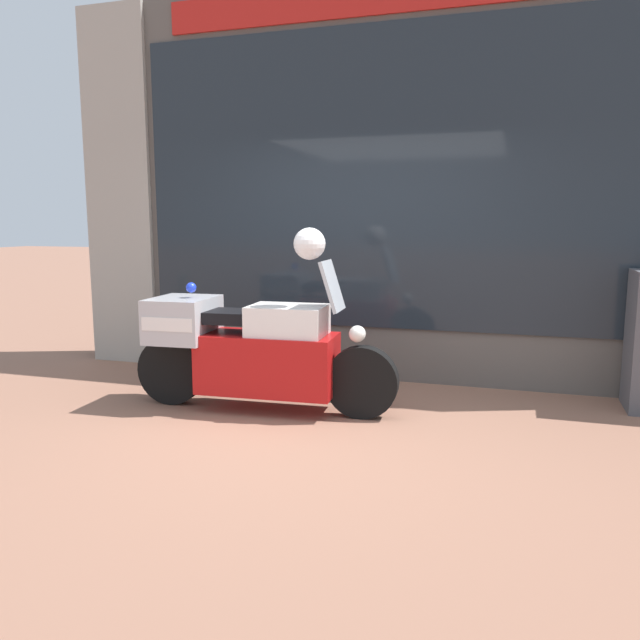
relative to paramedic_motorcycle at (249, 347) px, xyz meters
name	(u,v)px	position (x,y,z in m)	size (l,w,h in m)	color
ground_plane	(312,435)	(0.72, -0.48, -0.54)	(60.00, 60.00, 0.00)	#8E604C
shop_building	(336,186)	(0.33, 1.52, 1.43)	(6.54, 0.55, 3.92)	#56514C
window_display	(402,333)	(1.05, 1.55, -0.08)	(5.28, 0.30, 1.94)	slate
paramedic_motorcycle	(249,347)	(0.00, 0.00, 0.00)	(2.33, 0.66, 1.30)	black
white_helmet	(310,244)	(0.53, 0.03, 0.89)	(0.26, 0.26, 0.26)	white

